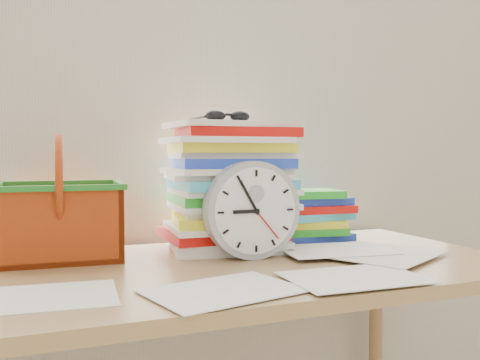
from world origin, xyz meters
name	(u,v)px	position (x,y,z in m)	size (l,w,h in m)	color
curtain	(182,56)	(0.00, 1.98, 1.30)	(2.40, 0.01, 2.50)	beige
desk	(228,295)	(0.00, 1.60, 0.68)	(1.40, 0.70, 0.75)	#987647
paper_stack	(228,186)	(0.07, 1.79, 0.92)	(0.34, 0.28, 0.34)	white
clock	(252,210)	(0.08, 1.64, 0.87)	(0.24, 0.24, 0.05)	#A0A4AC
sunglasses	(228,116)	(0.06, 1.76, 1.11)	(0.14, 0.12, 0.04)	black
book_stack	(308,215)	(0.35, 1.83, 0.83)	(0.26, 0.20, 0.15)	white
basket	(60,198)	(-0.36, 1.82, 0.90)	(0.30, 0.23, 0.30)	#BE4412
scattered_papers	(228,262)	(0.00, 1.60, 0.76)	(1.26, 0.42, 0.02)	white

